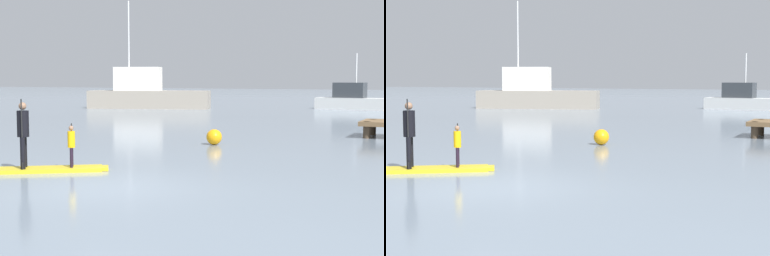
% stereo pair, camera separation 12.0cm
% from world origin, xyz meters
% --- Properties ---
extents(ground_plane, '(240.00, 240.00, 0.00)m').
position_xyz_m(ground_plane, '(0.00, 0.00, 0.00)').
color(ground_plane, gray).
extents(paddleboard_near, '(3.31, 2.59, 0.10)m').
position_xyz_m(paddleboard_near, '(-2.73, 0.93, 0.05)').
color(paddleboard_near, gold).
rests_on(paddleboard_near, ground).
extents(paddler_adult, '(0.42, 0.45, 1.79)m').
position_xyz_m(paddler_adult, '(-2.99, 0.74, 1.07)').
color(paddler_adult, black).
rests_on(paddler_adult, paddleboard_near).
extents(paddler_child_solo, '(0.28, 0.33, 1.13)m').
position_xyz_m(paddler_child_solo, '(-2.02, 1.44, 0.70)').
color(paddler_child_solo, black).
rests_on(paddler_child_solo, paddleboard_near).
extents(fishing_boat_green_midground, '(5.77, 2.22, 4.39)m').
position_xyz_m(fishing_boat_green_midground, '(-1.15, 34.96, 0.78)').
color(fishing_boat_green_midground, silver).
rests_on(fishing_boat_green_midground, ground).
extents(motor_boat_small_navy, '(10.07, 5.26, 8.69)m').
position_xyz_m(motor_boat_small_navy, '(-16.51, 29.30, 1.17)').
color(motor_boat_small_navy, '#9E9384').
rests_on(motor_boat_small_navy, ground).
extents(mooring_buoy_near, '(0.57, 0.57, 0.57)m').
position_xyz_m(mooring_buoy_near, '(-1.07, 8.40, 0.29)').
color(mooring_buoy_near, orange).
rests_on(mooring_buoy_near, ground).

